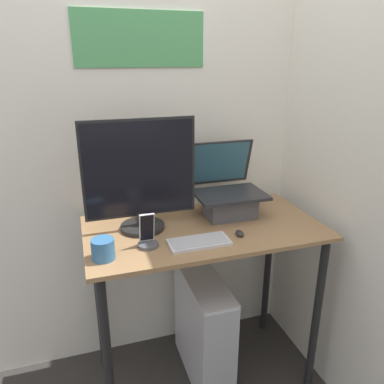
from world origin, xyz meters
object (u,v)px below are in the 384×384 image
object	(u,v)px
keyboard	(199,242)
cell_phone	(148,238)
monitor	(140,179)
computer_tower	(203,328)
laptop	(228,197)
mouse	(240,233)

from	to	relation	value
keyboard	cell_phone	distance (m)	0.22
monitor	keyboard	xyz separation A→B (m)	(0.20, -0.23, -0.24)
cell_phone	computer_tower	world-z (taller)	cell_phone
monitor	keyboard	size ratio (longest dim) A/B	1.94
laptop	keyboard	world-z (taller)	laptop
laptop	mouse	world-z (taller)	laptop
monitor	cell_phone	bearing A→B (deg)	-93.19
laptop	cell_phone	xyz separation A→B (m)	(-0.46, -0.22, -0.06)
mouse	computer_tower	xyz separation A→B (m)	(-0.11, 0.16, -0.62)
monitor	mouse	size ratio (longest dim) A/B	9.53
keyboard	computer_tower	world-z (taller)	keyboard
laptop	cell_phone	world-z (taller)	laptop
keyboard	cell_phone	bearing A→B (deg)	167.73
mouse	cell_phone	distance (m)	0.41
laptop	mouse	bearing A→B (deg)	-100.03
monitor	mouse	distance (m)	0.51
monitor	computer_tower	size ratio (longest dim) A/B	0.86
monitor	cell_phone	world-z (taller)	monitor
laptop	computer_tower	size ratio (longest dim) A/B	0.60
keyboard	computer_tower	xyz separation A→B (m)	(0.09, 0.18, -0.62)
mouse	cell_phone	xyz separation A→B (m)	(-0.41, 0.03, 0.03)
monitor	cell_phone	xyz separation A→B (m)	(-0.01, -0.18, -0.21)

